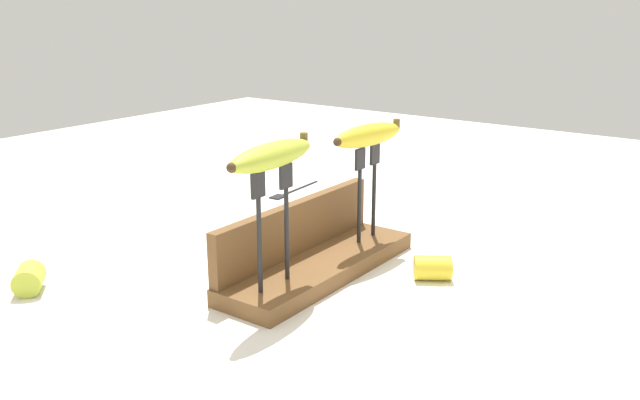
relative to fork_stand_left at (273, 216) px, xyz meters
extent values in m
plane|color=white|center=(0.13, 0.01, -0.13)|extent=(3.00, 3.00, 0.00)
cube|color=brown|center=(0.13, 0.01, -0.12)|extent=(0.40, 0.12, 0.03)
cube|color=brown|center=(0.13, 0.06, -0.06)|extent=(0.39, 0.02, 0.09)
cylinder|color=black|center=(-0.03, 0.00, -0.04)|extent=(0.01, 0.01, 0.14)
cube|color=black|center=(-0.03, 0.00, 0.05)|extent=(0.03, 0.01, 0.04)
cylinder|color=black|center=(0.03, 0.00, -0.04)|extent=(0.01, 0.01, 0.14)
cube|color=black|center=(0.03, 0.00, 0.05)|extent=(0.03, 0.01, 0.04)
cylinder|color=black|center=(0.23, 0.00, -0.04)|extent=(0.01, 0.01, 0.13)
cube|color=black|center=(0.23, 0.00, 0.04)|extent=(0.03, 0.01, 0.04)
cylinder|color=black|center=(0.28, 0.00, -0.04)|extent=(0.01, 0.01, 0.13)
cube|color=black|center=(0.28, 0.00, 0.04)|extent=(0.03, 0.01, 0.04)
ellipsoid|color=#B2C138|center=(0.00, 0.00, 0.09)|extent=(0.19, 0.05, 0.04)
cylinder|color=brown|center=(0.09, 0.01, 0.10)|extent=(0.01, 0.01, 0.02)
sphere|color=#3F2D19|center=(-0.09, -0.01, 0.09)|extent=(0.01, 0.01, 0.01)
ellipsoid|color=yellow|center=(0.25, 0.00, 0.08)|extent=(0.17, 0.06, 0.04)
cylinder|color=brown|center=(0.33, -0.01, 0.09)|extent=(0.01, 0.01, 0.02)
sphere|color=#3F2D19|center=(0.17, 0.01, 0.08)|extent=(0.01, 0.01, 0.01)
cylinder|color=black|center=(0.53, 0.36, -0.13)|extent=(0.15, 0.02, 0.01)
cube|color=black|center=(0.44, 0.35, -0.13)|extent=(0.04, 0.03, 0.01)
cylinder|color=yellow|center=(0.22, -0.15, -0.11)|extent=(0.07, 0.07, 0.04)
cylinder|color=beige|center=(0.23, -0.17, -0.11)|extent=(0.03, 0.02, 0.04)
cylinder|color=#B2C138|center=(-0.19, 0.33, -0.11)|extent=(0.07, 0.07, 0.04)
cylinder|color=beige|center=(-0.18, 0.35, -0.11)|extent=(0.03, 0.03, 0.04)
camera|label=1|loc=(-0.72, -0.61, 0.30)|focal=38.46mm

